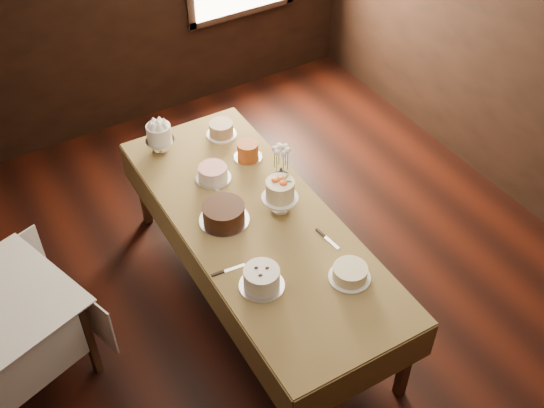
% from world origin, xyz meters
% --- Properties ---
extents(floor, '(5.00, 6.00, 0.01)m').
position_xyz_m(floor, '(0.00, 0.00, 0.00)').
color(floor, black).
rests_on(floor, ground).
extents(display_table, '(1.10, 2.73, 0.84)m').
position_xyz_m(display_table, '(-0.13, 0.20, 0.78)').
color(display_table, '#3F2515').
rests_on(display_table, ground).
extents(cake_meringue, '(0.25, 0.25, 0.25)m').
position_xyz_m(cake_meringue, '(-0.38, 1.32, 0.96)').
color(cake_meringue, silver).
rests_on(cake_meringue, display_table).
extents(cake_speckled, '(0.25, 0.25, 0.12)m').
position_xyz_m(cake_speckled, '(0.14, 1.24, 0.90)').
color(cake_speckled, white).
rests_on(cake_speckled, display_table).
extents(cake_lattice, '(0.28, 0.28, 0.11)m').
position_xyz_m(cake_lattice, '(-0.18, 0.78, 0.89)').
color(cake_lattice, silver).
rests_on(cake_lattice, display_table).
extents(cake_caramel, '(0.23, 0.23, 0.14)m').
position_xyz_m(cake_caramel, '(0.18, 0.86, 0.91)').
color(cake_caramel, silver).
rests_on(cake_caramel, display_table).
extents(cake_chocolate, '(0.43, 0.43, 0.14)m').
position_xyz_m(cake_chocolate, '(-0.33, 0.33, 0.91)').
color(cake_chocolate, silver).
rests_on(cake_chocolate, display_table).
extents(cake_flowers, '(0.27, 0.27, 0.28)m').
position_xyz_m(cake_flowers, '(0.08, 0.22, 0.96)').
color(cake_flowers, white).
rests_on(cake_flowers, display_table).
extents(cake_swirl, '(0.31, 0.31, 0.15)m').
position_xyz_m(cake_swirl, '(-0.41, -0.34, 0.91)').
color(cake_swirl, silver).
rests_on(cake_swirl, display_table).
extents(cake_cream, '(0.29, 0.29, 0.10)m').
position_xyz_m(cake_cream, '(0.13, -0.58, 0.89)').
color(cake_cream, white).
rests_on(cake_cream, display_table).
extents(cake_server_b, '(0.05, 0.24, 0.01)m').
position_xyz_m(cake_server_b, '(0.21, -0.26, 0.85)').
color(cake_server_b, silver).
rests_on(cake_server_b, display_table).
extents(cake_server_c, '(0.11, 0.23, 0.01)m').
position_xyz_m(cake_server_c, '(-0.19, 0.58, 0.85)').
color(cake_server_c, silver).
rests_on(cake_server_c, display_table).
extents(cake_server_d, '(0.22, 0.15, 0.01)m').
position_xyz_m(cake_server_d, '(0.24, 0.49, 0.85)').
color(cake_server_d, silver).
rests_on(cake_server_d, display_table).
extents(cake_server_e, '(0.24, 0.05, 0.01)m').
position_xyz_m(cake_server_e, '(-0.48, -0.11, 0.85)').
color(cake_server_e, silver).
rests_on(cake_server_e, display_table).
extents(flower_vase, '(0.17, 0.17, 0.14)m').
position_xyz_m(flower_vase, '(0.25, 0.47, 0.91)').
color(flower_vase, '#2D2823').
rests_on(flower_vase, display_table).
extents(flower_bouquet, '(0.14, 0.14, 0.20)m').
position_xyz_m(flower_bouquet, '(0.25, 0.47, 1.10)').
color(flower_bouquet, white).
rests_on(flower_bouquet, flower_vase).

